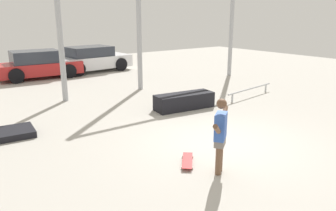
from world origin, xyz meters
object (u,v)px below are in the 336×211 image
(skateboard, at_px, (187,161))
(parked_car_white, at_px, (91,59))
(skateboarder, at_px, (220,133))
(grind_rail, at_px, (250,90))
(grind_box, at_px, (184,101))
(parked_car_red, at_px, (38,65))

(skateboard, xyz_separation_m, parked_car_white, (3.25, 12.17, 0.61))
(skateboarder, height_order, grind_rail, skateboarder)
(grind_box, bearing_deg, grind_rail, -4.14)
(parked_car_red, height_order, parked_car_white, parked_car_white)
(grind_box, xyz_separation_m, parked_car_white, (0.63, 8.87, 0.41))
(grind_box, distance_m, parked_car_red, 8.89)
(skateboarder, height_order, parked_car_red, skateboarder)
(skateboarder, distance_m, grind_rail, 6.69)
(skateboarder, bearing_deg, parked_car_red, 53.98)
(skateboard, distance_m, parked_car_white, 12.61)
(skateboard, distance_m, grind_box, 4.22)
(grind_box, height_order, parked_car_white, parked_car_white)
(skateboard, relative_size, grind_rail, 0.26)
(parked_car_red, xyz_separation_m, parked_car_white, (2.94, 0.30, 0.02))
(grind_rail, bearing_deg, skateboarder, -145.49)
(skateboarder, relative_size, parked_car_white, 0.36)
(parked_car_red, bearing_deg, grind_box, -71.41)
(grind_rail, distance_m, parked_car_red, 10.34)
(skateboarder, relative_size, grind_rail, 0.54)
(grind_rail, relative_size, parked_car_red, 0.71)
(grind_rail, relative_size, parked_car_white, 0.66)
(grind_box, bearing_deg, skateboard, -128.44)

